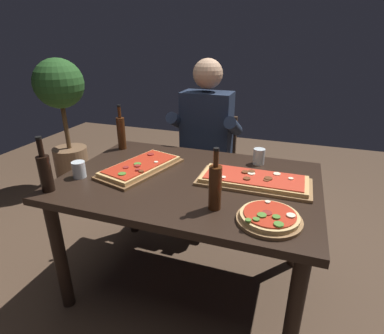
{
  "coord_description": "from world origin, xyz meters",
  "views": [
    {
      "loc": [
        0.53,
        -1.46,
        1.47
      ],
      "look_at": [
        0.0,
        0.05,
        0.79
      ],
      "focal_mm": 28.79,
      "sensor_mm": 36.0,
      "label": 1
    }
  ],
  "objects_px": {
    "wine_bottle_dark": "(45,171)",
    "vinegar_bottle_green": "(121,132)",
    "pizza_round_far": "(269,218)",
    "oil_bottle_amber": "(215,186)",
    "tumbler_far_side": "(259,156)",
    "potted_plant_corner": "(63,111)",
    "seated_diner": "(205,138)",
    "pizza_rectangular_left": "(141,167)",
    "tumbler_near_camera": "(79,170)",
    "pizza_rectangular_front": "(254,180)",
    "dining_table": "(189,194)",
    "diner_chair": "(209,163)"
  },
  "relations": [
    {
      "from": "dining_table",
      "to": "oil_bottle_amber",
      "type": "xyz_separation_m",
      "value": [
        0.22,
        -0.27,
        0.21
      ]
    },
    {
      "from": "tumbler_far_side",
      "to": "tumbler_near_camera",
      "type": "bearing_deg",
      "value": -150.17
    },
    {
      "from": "pizza_rectangular_left",
      "to": "vinegar_bottle_green",
      "type": "xyz_separation_m",
      "value": [
        -0.3,
        0.3,
        0.1
      ]
    },
    {
      "from": "tumbler_far_side",
      "to": "seated_diner",
      "type": "height_order",
      "value": "seated_diner"
    },
    {
      "from": "pizza_rectangular_left",
      "to": "oil_bottle_amber",
      "type": "height_order",
      "value": "oil_bottle_amber"
    },
    {
      "from": "dining_table",
      "to": "oil_bottle_amber",
      "type": "relative_size",
      "value": 4.76
    },
    {
      "from": "wine_bottle_dark",
      "to": "vinegar_bottle_green",
      "type": "height_order",
      "value": "vinegar_bottle_green"
    },
    {
      "from": "dining_table",
      "to": "tumbler_far_side",
      "type": "relative_size",
      "value": 14.34
    },
    {
      "from": "pizza_round_far",
      "to": "tumbler_near_camera",
      "type": "relative_size",
      "value": 3.06
    },
    {
      "from": "pizza_round_far",
      "to": "seated_diner",
      "type": "xyz_separation_m",
      "value": [
        -0.6,
        1.03,
        -0.02
      ]
    },
    {
      "from": "vinegar_bottle_green",
      "to": "pizza_round_far",
      "type": "bearing_deg",
      "value": -29.66
    },
    {
      "from": "pizza_rectangular_front",
      "to": "wine_bottle_dark",
      "type": "height_order",
      "value": "wine_bottle_dark"
    },
    {
      "from": "pizza_rectangular_left",
      "to": "tumbler_near_camera",
      "type": "xyz_separation_m",
      "value": [
        -0.28,
        -0.2,
        0.03
      ]
    },
    {
      "from": "dining_table",
      "to": "tumbler_near_camera",
      "type": "height_order",
      "value": "tumbler_near_camera"
    },
    {
      "from": "tumbler_far_side",
      "to": "potted_plant_corner",
      "type": "xyz_separation_m",
      "value": [
        -2.02,
        0.64,
        0.0
      ]
    },
    {
      "from": "pizza_rectangular_front",
      "to": "tumbler_near_camera",
      "type": "height_order",
      "value": "tumbler_near_camera"
    },
    {
      "from": "pizza_rectangular_front",
      "to": "tumbler_far_side",
      "type": "distance_m",
      "value": 0.29
    },
    {
      "from": "oil_bottle_amber",
      "to": "vinegar_bottle_green",
      "type": "bearing_deg",
      "value": 144.95
    },
    {
      "from": "pizza_rectangular_front",
      "to": "pizza_round_far",
      "type": "bearing_deg",
      "value": -71.26
    },
    {
      "from": "dining_table",
      "to": "potted_plant_corner",
      "type": "relative_size",
      "value": 1.08
    },
    {
      "from": "pizza_round_far",
      "to": "potted_plant_corner",
      "type": "bearing_deg",
      "value": 149.16
    },
    {
      "from": "pizza_round_far",
      "to": "tumbler_far_side",
      "type": "relative_size",
      "value": 2.87
    },
    {
      "from": "wine_bottle_dark",
      "to": "vinegar_bottle_green",
      "type": "xyz_separation_m",
      "value": [
        0.02,
        0.69,
        0.01
      ]
    },
    {
      "from": "wine_bottle_dark",
      "to": "potted_plant_corner",
      "type": "distance_m",
      "value": 1.72
    },
    {
      "from": "potted_plant_corner",
      "to": "seated_diner",
      "type": "bearing_deg",
      "value": -9.22
    },
    {
      "from": "pizza_rectangular_front",
      "to": "tumbler_far_side",
      "type": "xyz_separation_m",
      "value": [
        -0.02,
        0.29,
        0.03
      ]
    },
    {
      "from": "oil_bottle_amber",
      "to": "tumbler_far_side",
      "type": "bearing_deg",
      "value": 79.39
    },
    {
      "from": "wine_bottle_dark",
      "to": "seated_diner",
      "type": "distance_m",
      "value": 1.22
    },
    {
      "from": "dining_table",
      "to": "pizza_round_far",
      "type": "distance_m",
      "value": 0.57
    },
    {
      "from": "dining_table",
      "to": "tumbler_far_side",
      "type": "distance_m",
      "value": 0.5
    },
    {
      "from": "dining_table",
      "to": "diner_chair",
      "type": "distance_m",
      "value": 0.88
    },
    {
      "from": "pizza_round_far",
      "to": "diner_chair",
      "type": "relative_size",
      "value": 0.32
    },
    {
      "from": "potted_plant_corner",
      "to": "wine_bottle_dark",
      "type": "bearing_deg",
      "value": -52.26
    },
    {
      "from": "pizza_rectangular_left",
      "to": "pizza_round_far",
      "type": "bearing_deg",
      "value": -22.15
    },
    {
      "from": "pizza_rectangular_front",
      "to": "wine_bottle_dark",
      "type": "relative_size",
      "value": 2.07
    },
    {
      "from": "vinegar_bottle_green",
      "to": "pizza_rectangular_front",
      "type": "bearing_deg",
      "value": -15.28
    },
    {
      "from": "pizza_rectangular_left",
      "to": "pizza_round_far",
      "type": "distance_m",
      "value": 0.84
    },
    {
      "from": "pizza_round_far",
      "to": "oil_bottle_amber",
      "type": "height_order",
      "value": "oil_bottle_amber"
    },
    {
      "from": "diner_chair",
      "to": "dining_table",
      "type": "bearing_deg",
      "value": -81.29
    },
    {
      "from": "pizza_rectangular_left",
      "to": "tumbler_far_side",
      "type": "height_order",
      "value": "tumbler_far_side"
    },
    {
      "from": "oil_bottle_amber",
      "to": "potted_plant_corner",
      "type": "bearing_deg",
      "value": 146.64
    },
    {
      "from": "potted_plant_corner",
      "to": "vinegar_bottle_green",
      "type": "bearing_deg",
      "value": -32.01
    },
    {
      "from": "wine_bottle_dark",
      "to": "tumbler_far_side",
      "type": "height_order",
      "value": "wine_bottle_dark"
    },
    {
      "from": "potted_plant_corner",
      "to": "diner_chair",
      "type": "bearing_deg",
      "value": -4.86
    },
    {
      "from": "tumbler_far_side",
      "to": "dining_table",
      "type": "bearing_deg",
      "value": -133.9
    },
    {
      "from": "wine_bottle_dark",
      "to": "seated_diner",
      "type": "height_order",
      "value": "seated_diner"
    },
    {
      "from": "seated_diner",
      "to": "diner_chair",
      "type": "bearing_deg",
      "value": 90.0
    },
    {
      "from": "tumbler_near_camera",
      "to": "seated_diner",
      "type": "bearing_deg",
      "value": 63.55
    },
    {
      "from": "dining_table",
      "to": "tumbler_near_camera",
      "type": "bearing_deg",
      "value": -162.82
    },
    {
      "from": "diner_chair",
      "to": "potted_plant_corner",
      "type": "xyz_separation_m",
      "value": [
        -1.55,
        0.13,
        0.3
      ]
    }
  ]
}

